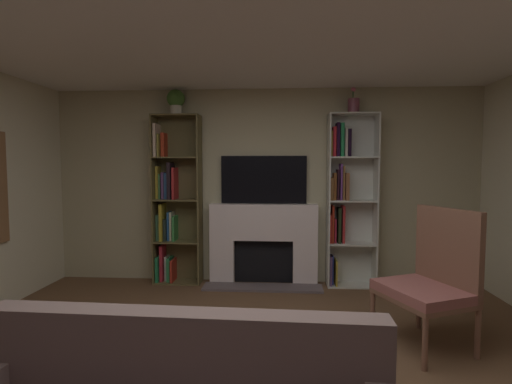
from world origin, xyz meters
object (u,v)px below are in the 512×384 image
at_px(vase_with_flowers, 354,105).
at_px(armchair, 432,278).
at_px(tv, 264,180).
at_px(bookshelf_left, 173,205).
at_px(bookshelf_right, 346,197).
at_px(potted_plant, 176,101).
at_px(fireplace, 263,242).

relative_size(vase_with_flowers, armchair, 0.27).
bearing_deg(armchair, tv, 130.92).
height_order(bookshelf_left, bookshelf_right, same).
relative_size(tv, armchair, 0.95).
relative_size(tv, potted_plant, 3.48).
xyz_separation_m(tv, bookshelf_left, (-1.20, -0.08, -0.33)).
height_order(potted_plant, armchair, potted_plant).
xyz_separation_m(tv, bookshelf_right, (1.06, -0.07, -0.22)).
distance_m(potted_plant, vase_with_flowers, 2.26).
height_order(fireplace, tv, tv).
xyz_separation_m(tv, armchair, (1.52, -1.75, -0.78)).
bearing_deg(fireplace, vase_with_flowers, -2.38).
height_order(tv, bookshelf_left, bookshelf_left).
relative_size(bookshelf_left, armchair, 1.86).
distance_m(fireplace, tv, 0.82).
bearing_deg(tv, bookshelf_left, -176.35).
bearing_deg(tv, vase_with_flowers, -6.08).
bearing_deg(bookshelf_left, tv, 3.65).
xyz_separation_m(bookshelf_left, potted_plant, (0.07, -0.04, 1.35)).
bearing_deg(bookshelf_right, potted_plant, -178.75).
xyz_separation_m(potted_plant, armchair, (2.65, -1.63, -1.79)).
distance_m(tv, bookshelf_right, 1.08).
bearing_deg(potted_plant, tv, 6.07).
relative_size(bookshelf_right, potted_plant, 6.84).
height_order(fireplace, bookshelf_right, bookshelf_right).
bearing_deg(potted_plant, bookshelf_right, 1.25).
xyz_separation_m(bookshelf_right, armchair, (0.46, -1.68, -0.56)).
relative_size(potted_plant, vase_with_flowers, 1.00).
xyz_separation_m(vase_with_flowers, armchair, (0.39, -1.63, -1.72)).
xyz_separation_m(tv, vase_with_flowers, (1.13, -0.12, 0.94)).
distance_m(potted_plant, armchair, 3.59).
distance_m(fireplace, bookshelf_left, 1.30).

